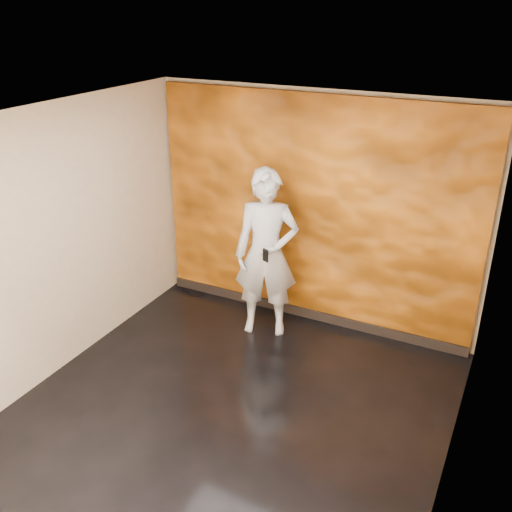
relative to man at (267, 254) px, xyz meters
name	(u,v)px	position (x,y,z in m)	size (l,w,h in m)	color
room	(232,280)	(0.35, -1.44, 0.40)	(4.02, 4.02, 2.81)	black
feature_wall	(313,214)	(0.35, 0.52, 0.38)	(3.90, 0.06, 2.75)	orange
baseboard	(307,313)	(0.35, 0.48, -0.94)	(3.90, 0.04, 0.12)	black
man	(267,254)	(0.00, 0.00, 0.00)	(0.73, 0.48, 2.00)	#A7ACB7
phone	(266,255)	(0.10, -0.24, 0.10)	(0.08, 0.02, 0.15)	black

